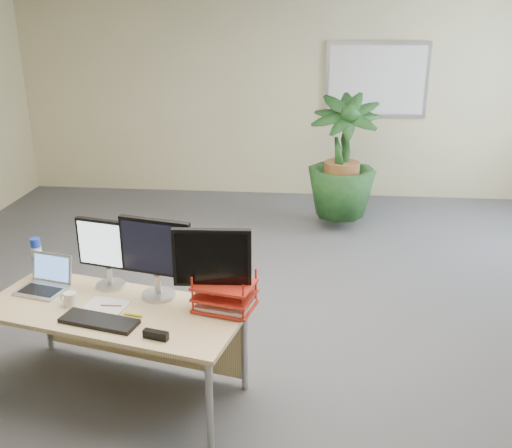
# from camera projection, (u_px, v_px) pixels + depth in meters

# --- Properties ---
(floor) EXTENTS (8.00, 8.00, 0.00)m
(floor) POSITION_uv_depth(u_px,v_px,m) (252.00, 354.00, 4.19)
(floor) COLOR #414146
(floor) RESTS_ON ground
(back_wall) EXTENTS (7.00, 0.04, 2.70)m
(back_wall) POSITION_uv_depth(u_px,v_px,m) (282.00, 94.00, 7.45)
(back_wall) COLOR beige
(back_wall) RESTS_ON floor
(whiteboard) EXTENTS (1.30, 0.04, 0.95)m
(whiteboard) POSITION_uv_depth(u_px,v_px,m) (377.00, 80.00, 7.24)
(whiteboard) COLOR silver
(whiteboard) RESTS_ON back_wall
(desk) EXTENTS (1.75, 1.04, 0.63)m
(desk) POSITION_uv_depth(u_px,v_px,m) (122.00, 319.00, 3.68)
(desk) COLOR tan
(desk) RESTS_ON floor
(floor_plant) EXTENTS (0.92, 0.92, 1.50)m
(floor_plant) POSITION_uv_depth(u_px,v_px,m) (342.00, 165.00, 6.41)
(floor_plant) COLOR #133516
(floor_plant) RESTS_ON floor
(monitor_left) EXTENTS (0.42, 0.19, 0.47)m
(monitor_left) POSITION_uv_depth(u_px,v_px,m) (107.00, 249.00, 3.74)
(monitor_left) COLOR #B6B6BB
(monitor_left) RESTS_ON desk
(monitor_right) EXTENTS (0.48, 0.22, 0.53)m
(monitor_right) POSITION_uv_depth(u_px,v_px,m) (156.00, 253.00, 3.59)
(monitor_right) COLOR #B6B6BB
(monitor_right) RESTS_ON desk
(monitor_dark) EXTENTS (0.48, 0.22, 0.53)m
(monitor_dark) POSITION_uv_depth(u_px,v_px,m) (212.00, 264.00, 3.44)
(monitor_dark) COLOR #B6B6BB
(monitor_dark) RESTS_ON desk
(laptop) EXTENTS (0.36, 0.33, 0.22)m
(laptop) POSITION_uv_depth(u_px,v_px,m) (46.00, 281.00, 3.79)
(laptop) COLOR #B5B5B9
(laptop) RESTS_ON desk
(keyboard) EXTENTS (0.50, 0.26, 0.03)m
(keyboard) POSITION_uv_depth(u_px,v_px,m) (99.00, 321.00, 3.38)
(keyboard) COLOR black
(keyboard) RESTS_ON desk
(coffee_mug) EXTENTS (0.11, 0.08, 0.09)m
(coffee_mug) POSITION_uv_depth(u_px,v_px,m) (70.00, 299.00, 3.57)
(coffee_mug) COLOR white
(coffee_mug) RESTS_ON desk
(spiral_notebook) EXTENTS (0.29, 0.23, 0.01)m
(spiral_notebook) POSITION_uv_depth(u_px,v_px,m) (106.00, 306.00, 3.57)
(spiral_notebook) COLOR silver
(spiral_notebook) RESTS_ON desk
(orange_pen) EXTENTS (0.13, 0.01, 0.01)m
(orange_pen) POSITION_uv_depth(u_px,v_px,m) (111.00, 305.00, 3.55)
(orange_pen) COLOR #CA5716
(orange_pen) RESTS_ON spiral_notebook
(yellow_highlighter) EXTENTS (0.12, 0.04, 0.02)m
(yellow_highlighter) POSITION_uv_depth(u_px,v_px,m) (133.00, 315.00, 3.46)
(yellow_highlighter) COLOR yellow
(yellow_highlighter) RESTS_ON desk
(water_bottle) EXTENTS (0.07, 0.07, 0.29)m
(water_bottle) POSITION_uv_depth(u_px,v_px,m) (37.00, 259.00, 3.93)
(water_bottle) COLOR silver
(water_bottle) RESTS_ON desk
(letter_tray) EXTENTS (0.41, 0.35, 0.17)m
(letter_tray) POSITION_uv_depth(u_px,v_px,m) (225.00, 298.00, 3.52)
(letter_tray) COLOR #B52416
(letter_tray) RESTS_ON desk
(stapler) EXTENTS (0.15, 0.07, 0.05)m
(stapler) POSITION_uv_depth(u_px,v_px,m) (156.00, 335.00, 3.21)
(stapler) COLOR black
(stapler) RESTS_ON desk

